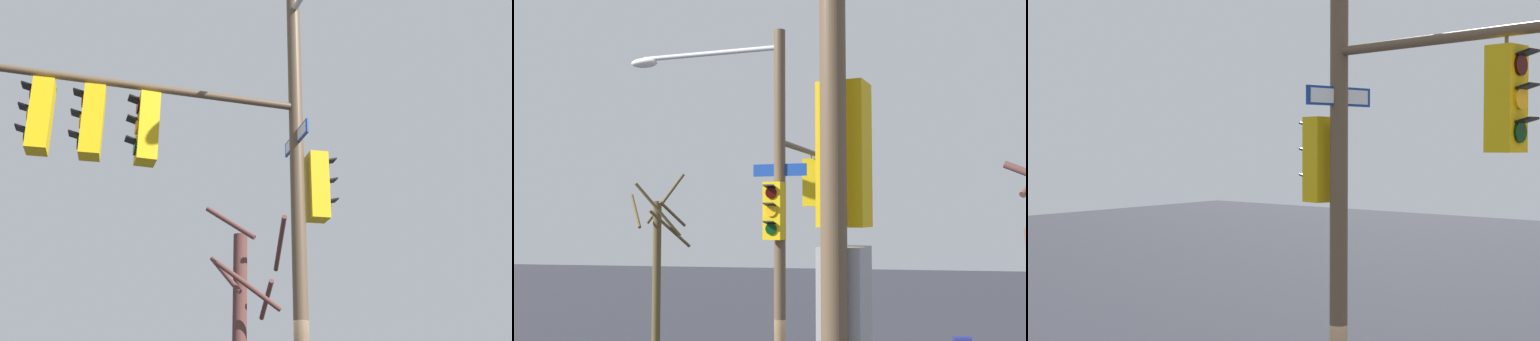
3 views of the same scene
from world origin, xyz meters
The scene contains 1 object.
main_signal_pole_assembly centered at (-1.51, -0.41, 4.94)m, with size 5.33×4.19×8.19m.
Camera 3 is at (-5.91, 7.61, 4.80)m, focal length 54.55 mm.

